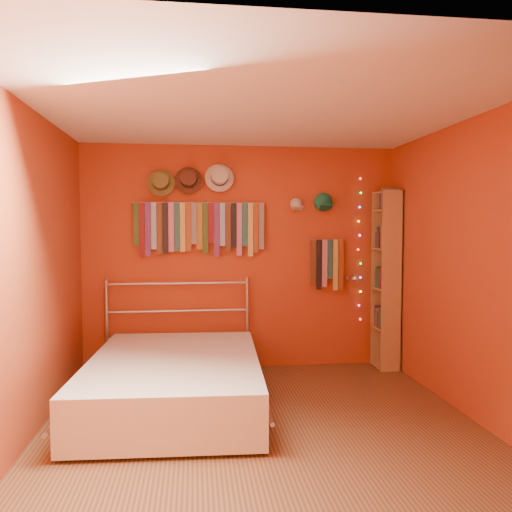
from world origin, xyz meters
name	(u,v)px	position (x,y,z in m)	size (l,w,h in m)	color
ground	(263,428)	(0.00, 0.00, 0.00)	(3.50, 3.50, 0.00)	#562F1D
back_wall	(242,258)	(0.00, 1.75, 1.25)	(3.50, 0.02, 2.50)	maroon
right_wall	(473,269)	(1.75, 0.00, 1.25)	(0.02, 3.50, 2.50)	maroon
left_wall	(27,274)	(-1.75, 0.00, 1.25)	(0.02, 3.50, 2.50)	maroon
ceiling	(263,109)	(0.00, 0.00, 2.50)	(3.50, 3.50, 0.02)	white
tie_rack	(200,226)	(-0.47, 1.68, 1.61)	(1.45, 0.03, 0.60)	#B1B1B6
small_tie_rack	(328,262)	(0.98, 1.68, 1.19)	(0.40, 0.03, 0.59)	#B1B1B6
fedora_olive	(161,182)	(-0.88, 1.65, 2.08)	(0.30, 0.16, 0.29)	brown
fedora_brown	(188,179)	(-0.59, 1.65, 2.11)	(0.30, 0.16, 0.30)	#4E2A1C
fedora_white	(220,177)	(-0.25, 1.65, 2.14)	(0.32, 0.17, 0.31)	beige
cap_white	(296,204)	(0.61, 1.70, 1.85)	(0.16, 0.20, 0.16)	beige
cap_green	(323,202)	(0.92, 1.70, 1.88)	(0.20, 0.25, 0.20)	#176B4D
fairy_lights	(360,250)	(1.37, 1.71, 1.34)	(0.06, 0.02, 1.65)	#FF3333
reading_lamp	(354,278)	(1.23, 1.50, 1.03)	(0.07, 0.32, 0.09)	#B1B1B6
bookshelf	(390,278)	(1.66, 1.53, 1.02)	(0.25, 0.34, 2.00)	#996945
bed	(175,380)	(-0.71, 0.57, 0.24)	(1.66, 2.18, 1.04)	#B1B1B6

